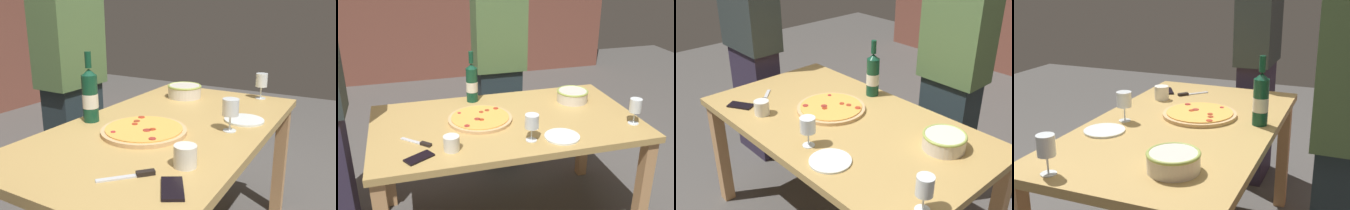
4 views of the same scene
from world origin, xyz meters
The scene contains 11 objects.
dining_table centered at (0.00, 0.00, 0.66)m, with size 1.60×0.90×0.75m.
pizza centered at (-0.15, 0.04, 0.76)m, with size 0.39×0.39×0.03m.
serving_bowl centered at (0.52, 0.17, 0.79)m, with size 0.21×0.21×0.08m.
wine_bottle centered at (-0.14, 0.36, 0.88)m, with size 0.08×0.08×0.35m.
wine_glass_near_pizza centered at (0.72, -0.25, 0.86)m, with size 0.07×0.07×0.16m.
wine_glass_by_bottle centered at (0.06, -0.29, 0.86)m, with size 0.08×0.08×0.15m.
cup_amber centered at (-0.37, -0.28, 0.79)m, with size 0.08×0.08×0.08m, color white.
side_plate centered at (0.24, -0.30, 0.76)m, with size 0.20×0.20×0.01m, color white.
cell_phone centered at (-0.54, -0.32, 0.76)m, with size 0.07×0.14×0.01m, color black.
pizza_knife centered at (-0.52, -0.17, 0.76)m, with size 0.16×0.15×0.02m.
person_guest_left centered at (0.16, 0.77, 0.86)m, with size 0.39×0.24×1.69m.
Camera 1 is at (-1.41, -0.80, 1.31)m, focal length 38.01 mm.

